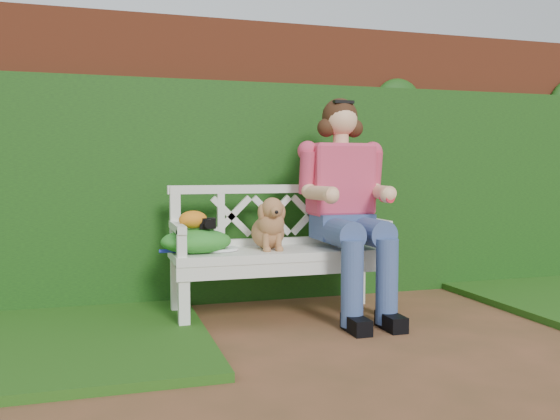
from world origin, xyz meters
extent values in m
plane|color=#523A21|center=(0.00, 0.00, 0.00)|extent=(60.00, 60.00, 0.00)
cube|color=brown|center=(0.00, 1.90, 1.10)|extent=(10.00, 0.30, 2.20)
cube|color=#1E5912|center=(0.00, 1.68, 0.85)|extent=(10.00, 0.18, 1.70)
cube|color=black|center=(-1.03, 1.05, 0.67)|extent=(0.11, 0.09, 0.07)
ellipsoid|color=orange|center=(-1.12, 1.07, 0.70)|extent=(0.19, 0.14, 0.12)
camera|label=1|loc=(-1.70, -2.85, 1.04)|focal=38.00mm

